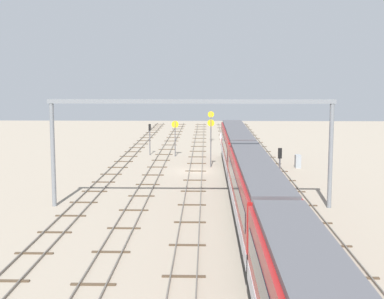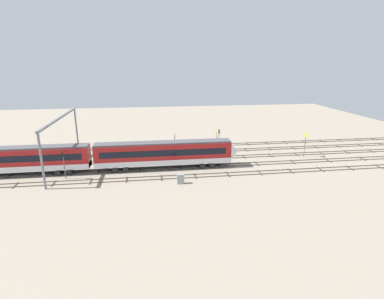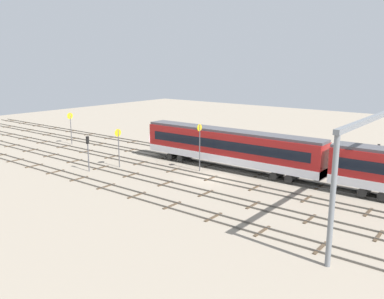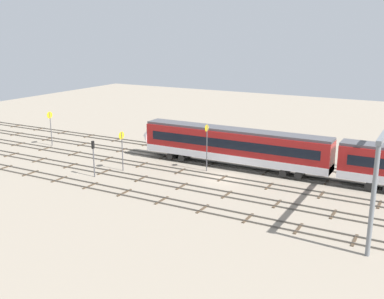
{
  "view_description": "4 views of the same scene",
  "coord_description": "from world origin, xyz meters",
  "px_view_note": "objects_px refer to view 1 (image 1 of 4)",
  "views": [
    {
      "loc": [
        -63.2,
        -1.2,
        10.87
      ],
      "look_at": [
        4.28,
        0.54,
        1.98
      ],
      "focal_mm": 52.04,
      "sensor_mm": 36.0,
      "label": 1
    },
    {
      "loc": [
        -1.57,
        -56.56,
        18.59
      ],
      "look_at": [
        6.16,
        -2.15,
        2.6
      ],
      "focal_mm": 28.32,
      "sensor_mm": 36.0,
      "label": 2
    },
    {
      "loc": [
        -25.45,
        35.71,
        12.94
      ],
      "look_at": [
        3.86,
        -1.42,
        2.63
      ],
      "focal_mm": 37.49,
      "sensor_mm": 36.0,
      "label": 3
    },
    {
      "loc": [
        -21.14,
        45.46,
        16.48
      ],
      "look_at": [
        4.0,
        0.04,
        2.99
      ],
      "focal_mm": 42.5,
      "sensor_mm": 36.0,
      "label": 4
    }
  ],
  "objects_px": {
    "relay_cabinet": "(298,161)",
    "signal_light_trackside_departure": "(150,135)",
    "overhead_gantry": "(191,124)",
    "speed_sign_mid_trackside": "(211,122)",
    "speed_sign_near_foreground": "(175,133)",
    "train": "(254,190)",
    "signal_light_trackside_approach": "(280,167)",
    "speed_sign_far_trackside": "(211,138)"
  },
  "relations": [
    {
      "from": "speed_sign_mid_trackside",
      "to": "relay_cabinet",
      "type": "distance_m",
      "value": 28.18
    },
    {
      "from": "train",
      "to": "speed_sign_mid_trackside",
      "type": "bearing_deg",
      "value": 2.97
    },
    {
      "from": "train",
      "to": "speed_sign_mid_trackside",
      "type": "distance_m",
      "value": 52.58
    },
    {
      "from": "speed_sign_near_foreground",
      "to": "signal_light_trackside_departure",
      "type": "relative_size",
      "value": 1.13
    },
    {
      "from": "signal_light_trackside_approach",
      "to": "signal_light_trackside_departure",
      "type": "xyz_separation_m",
      "value": [
        29.04,
        14.2,
        -0.26
      ]
    },
    {
      "from": "train",
      "to": "speed_sign_near_foreground",
      "type": "height_order",
      "value": "train"
    },
    {
      "from": "overhead_gantry",
      "to": "speed_sign_far_trackside",
      "type": "xyz_separation_m",
      "value": [
        20.57,
        -1.82,
        -3.41
      ]
    },
    {
      "from": "speed_sign_mid_trackside",
      "to": "signal_light_trackside_departure",
      "type": "bearing_deg",
      "value": 151.12
    },
    {
      "from": "speed_sign_near_foreground",
      "to": "speed_sign_mid_trackside",
      "type": "height_order",
      "value": "speed_sign_mid_trackside"
    },
    {
      "from": "train",
      "to": "speed_sign_far_trackside",
      "type": "distance_m",
      "value": 26.62
    },
    {
      "from": "speed_sign_near_foreground",
      "to": "speed_sign_far_trackside",
      "type": "relative_size",
      "value": 0.85
    },
    {
      "from": "speed_sign_near_foreground",
      "to": "relay_cabinet",
      "type": "bearing_deg",
      "value": -120.88
    },
    {
      "from": "speed_sign_mid_trackside",
      "to": "signal_light_trackside_approach",
      "type": "relative_size",
      "value": 1.08
    },
    {
      "from": "train",
      "to": "overhead_gantry",
      "type": "height_order",
      "value": "overhead_gantry"
    },
    {
      "from": "signal_light_trackside_approach",
      "to": "relay_cabinet",
      "type": "xyz_separation_m",
      "value": [
        18.53,
        -4.64,
        -2.32
      ]
    },
    {
      "from": "overhead_gantry",
      "to": "speed_sign_mid_trackside",
      "type": "height_order",
      "value": "overhead_gantry"
    },
    {
      "from": "signal_light_trackside_departure",
      "to": "relay_cabinet",
      "type": "distance_m",
      "value": 21.67
    },
    {
      "from": "overhead_gantry",
      "to": "speed_sign_mid_trackside",
      "type": "distance_m",
      "value": 46.82
    },
    {
      "from": "train",
      "to": "signal_light_trackside_departure",
      "type": "distance_m",
      "value": 38.59
    },
    {
      "from": "speed_sign_mid_trackside",
      "to": "speed_sign_far_trackside",
      "type": "xyz_separation_m",
      "value": [
        -26.06,
        0.22,
        0.21
      ]
    },
    {
      "from": "speed_sign_near_foreground",
      "to": "signal_light_trackside_approach",
      "type": "bearing_deg",
      "value": -159.02
    },
    {
      "from": "train",
      "to": "signal_light_trackside_departure",
      "type": "bearing_deg",
      "value": 17.09
    },
    {
      "from": "relay_cabinet",
      "to": "signal_light_trackside_departure",
      "type": "bearing_deg",
      "value": 60.83
    },
    {
      "from": "overhead_gantry",
      "to": "relay_cabinet",
      "type": "xyz_separation_m",
      "value": [
        20.51,
        -12.26,
        -6.24
      ]
    },
    {
      "from": "train",
      "to": "speed_sign_far_trackside",
      "type": "relative_size",
      "value": 13.04
    },
    {
      "from": "speed_sign_near_foreground",
      "to": "train",
      "type": "bearing_deg",
      "value": -167.69
    },
    {
      "from": "speed_sign_mid_trackside",
      "to": "signal_light_trackside_approach",
      "type": "distance_m",
      "value": 45.01
    },
    {
      "from": "train",
      "to": "speed_sign_far_trackside",
      "type": "height_order",
      "value": "speed_sign_far_trackside"
    },
    {
      "from": "train",
      "to": "signal_light_trackside_approach",
      "type": "relative_size",
      "value": 15.81
    },
    {
      "from": "speed_sign_far_trackside",
      "to": "signal_light_trackside_approach",
      "type": "xyz_separation_m",
      "value": [
        -18.59,
        -5.8,
        -0.51
      ]
    },
    {
      "from": "train",
      "to": "relay_cabinet",
      "type": "height_order",
      "value": "train"
    },
    {
      "from": "overhead_gantry",
      "to": "relay_cabinet",
      "type": "bearing_deg",
      "value": -30.87
    },
    {
      "from": "speed_sign_far_trackside",
      "to": "speed_sign_mid_trackside",
      "type": "bearing_deg",
      "value": -0.48
    },
    {
      "from": "speed_sign_far_trackside",
      "to": "signal_light_trackside_departure",
      "type": "height_order",
      "value": "speed_sign_far_trackside"
    },
    {
      "from": "overhead_gantry",
      "to": "signal_light_trackside_approach",
      "type": "distance_m",
      "value": 8.8
    },
    {
      "from": "speed_sign_mid_trackside",
      "to": "speed_sign_near_foreground",
      "type": "bearing_deg",
      "value": 163.58
    },
    {
      "from": "speed_sign_near_foreground",
      "to": "speed_sign_far_trackside",
      "type": "height_order",
      "value": "speed_sign_far_trackside"
    },
    {
      "from": "overhead_gantry",
      "to": "speed_sign_far_trackside",
      "type": "bearing_deg",
      "value": -5.07
    },
    {
      "from": "overhead_gantry",
      "to": "speed_sign_near_foreground",
      "type": "relative_size",
      "value": 4.85
    },
    {
      "from": "speed_sign_near_foreground",
      "to": "signal_light_trackside_approach",
      "type": "distance_m",
      "value": 29.6
    },
    {
      "from": "train",
      "to": "overhead_gantry",
      "type": "distance_m",
      "value": 8.73
    },
    {
      "from": "overhead_gantry",
      "to": "speed_sign_near_foreground",
      "type": "height_order",
      "value": "overhead_gantry"
    }
  ]
}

